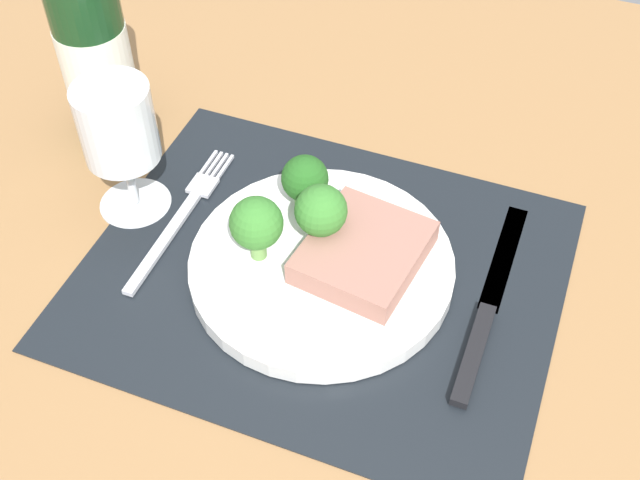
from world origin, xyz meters
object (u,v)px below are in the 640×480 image
(wine_bottle, at_px, (92,44))
(wine_glass, at_px, (119,132))
(fork, at_px, (181,216))
(knife, at_px, (486,313))
(steak, at_px, (364,252))
(plate, at_px, (322,266))

(wine_bottle, xyz_separation_m, wine_glass, (0.08, -0.09, -0.01))
(fork, distance_m, knife, 0.29)
(knife, distance_m, wine_glass, 0.35)
(fork, bearing_deg, wine_bottle, 144.58)
(steak, xyz_separation_m, knife, (0.11, -0.01, -0.02))
(plate, height_order, wine_bottle, wine_bottle)
(wine_bottle, bearing_deg, fork, -35.63)
(steak, xyz_separation_m, wine_glass, (-0.23, 0.01, 0.06))
(plate, distance_m, wine_glass, 0.21)
(wine_bottle, relative_size, wine_glass, 2.12)
(knife, bearing_deg, fork, 175.99)
(plate, distance_m, steak, 0.04)
(plate, xyz_separation_m, knife, (0.15, 0.01, -0.00))
(steak, relative_size, knife, 0.47)
(wine_glass, bearing_deg, plate, -4.98)
(wine_bottle, bearing_deg, steak, -17.19)
(plate, xyz_separation_m, wine_bottle, (-0.28, 0.11, 0.09))
(knife, bearing_deg, plate, 179.82)
(steak, bearing_deg, knife, -3.39)
(fork, distance_m, wine_glass, 0.10)
(fork, bearing_deg, wine_glass, 176.94)
(plate, distance_m, fork, 0.15)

